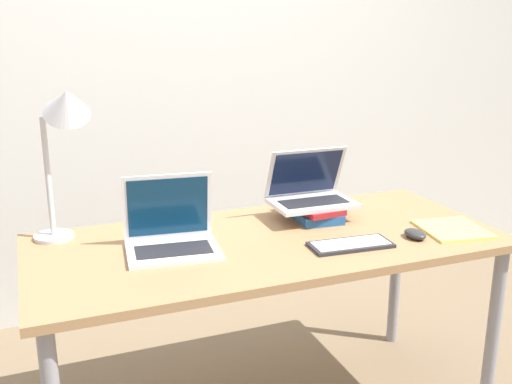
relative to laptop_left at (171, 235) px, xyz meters
name	(u,v)px	position (x,y,z in m)	size (l,w,h in m)	color
wall_back	(182,52)	(0.35, 1.13, 0.56)	(8.00, 0.05, 2.70)	silver
desk	(269,257)	(0.35, -0.02, -0.12)	(1.70, 0.76, 0.74)	#9E754C
laptop_left	(171,235)	(0.00, 0.00, 0.00)	(0.33, 0.28, 0.25)	silver
book_stack	(313,210)	(0.61, 0.13, -0.02)	(0.18, 0.29, 0.06)	#235693
laptop_on_books	(310,193)	(0.60, 0.14, 0.05)	(0.32, 0.23, 0.22)	silver
wireless_keyboard	(351,245)	(0.59, -0.20, -0.04)	(0.30, 0.14, 0.01)	#28282D
mouse	(415,234)	(0.85, -0.21, -0.03)	(0.07, 0.10, 0.03)	#2D2D2D
notepad	(453,229)	(1.03, -0.20, -0.05)	(0.26, 0.28, 0.01)	#EFE066
desk_lamp	(64,121)	(-0.30, 0.23, 0.38)	(0.23, 0.20, 0.58)	silver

